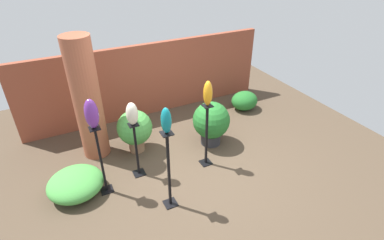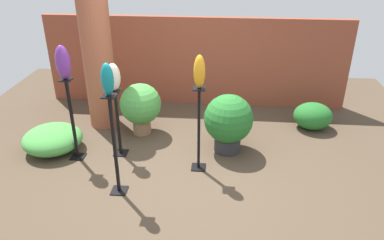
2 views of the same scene
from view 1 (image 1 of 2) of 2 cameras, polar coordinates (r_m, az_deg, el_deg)
ground_plane at (r=5.51m, az=0.68°, el=-9.11°), size 8.00×8.00×0.00m
brick_wall_back at (r=6.90m, az=-8.21°, el=7.57°), size 5.60×0.12×1.66m
brick_pillar at (r=5.57m, az=-19.34°, el=3.58°), size 0.49×0.49×2.29m
pedestal_ivory at (r=5.19m, az=-10.49°, el=-6.07°), size 0.20×0.20×1.03m
pedestal_amber at (r=5.29m, az=2.77°, el=-3.48°), size 0.20×0.20×1.22m
pedestal_teal at (r=4.47m, az=-4.42°, el=-10.18°), size 0.20×0.20×1.34m
pedestal_violet at (r=4.92m, az=-16.83°, el=-7.98°), size 0.20×0.20×1.23m
art_vase_ivory at (r=4.77m, az=-11.35°, el=1.18°), size 0.19×0.19×0.39m
art_vase_amber at (r=4.84m, az=3.03°, el=5.08°), size 0.15×0.15×0.44m
art_vase_teal at (r=3.92m, az=-4.95°, el=-0.12°), size 0.14×0.16×0.38m
art_vase_violet at (r=4.43m, az=-18.58°, el=1.11°), size 0.20×0.18×0.47m
potted_plant_back_center at (r=5.87m, az=3.68°, el=-0.32°), size 0.73×0.73×0.90m
potted_plant_mid_right at (r=5.75m, az=-10.84°, el=-1.63°), size 0.67×0.67×0.86m
foliage_bed_east at (r=5.28m, az=-21.29°, el=-11.21°), size 0.89×0.87×0.38m
foliage_bed_west at (r=7.33m, az=9.96°, el=3.64°), size 0.64×0.57×0.45m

